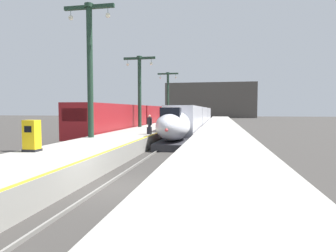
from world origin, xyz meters
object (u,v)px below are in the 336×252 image
object	(u,v)px
station_column_mid	(90,59)
passenger_mid_platform	(164,119)
station_column_distant	(168,92)
highspeed_train_main	(197,117)
regional_train_adjacent	(137,117)
passenger_near_edge	(150,123)
ticket_machine_yellow	(32,137)
station_column_far	(140,84)
rolling_suitcase	(149,130)

from	to	relation	value
station_column_mid	passenger_mid_platform	bearing A→B (deg)	75.51
station_column_distant	passenger_mid_platform	size ratio (longest dim) A/B	5.45
station_column_mid	station_column_distant	xyz separation A→B (m)	(0.00, 32.64, -0.46)
highspeed_train_main	regional_train_adjacent	xyz separation A→B (m)	(-8.10, -8.15, 0.17)
passenger_mid_platform	regional_train_adjacent	bearing A→B (deg)	127.33
passenger_near_edge	highspeed_train_main	bearing A→B (deg)	85.05
passenger_near_edge	ticket_machine_yellow	world-z (taller)	passenger_near_edge
station_column_distant	ticket_machine_yellow	bearing A→B (deg)	-89.50
regional_train_adjacent	station_column_distant	world-z (taller)	station_column_distant
regional_train_adjacent	station_column_distant	bearing A→B (deg)	80.41
station_column_far	passenger_mid_platform	xyz separation A→B (m)	(3.23, -0.92, -4.27)
station_column_far	highspeed_train_main	bearing A→B (deg)	67.65
passenger_mid_platform	ticket_machine_yellow	bearing A→B (deg)	-98.24
rolling_suitcase	ticket_machine_yellow	size ratio (longest dim) A/B	0.61
regional_train_adjacent	rolling_suitcase	world-z (taller)	regional_train_adjacent
station_column_far	ticket_machine_yellow	size ratio (longest dim) A/B	5.43
highspeed_train_main	station_column_far	distance (m)	16.11
station_column_distant	passenger_near_edge	distance (m)	29.82
station_column_far	station_column_mid	bearing A→B (deg)	-90.00
station_column_mid	passenger_near_edge	size ratio (longest dim) A/B	5.97
station_column_mid	station_column_distant	world-z (taller)	station_column_mid
station_column_mid	rolling_suitcase	distance (m)	7.74
highspeed_train_main	station_column_mid	size ratio (longest dim) A/B	5.61
station_column_distant	highspeed_train_main	bearing A→B (deg)	-39.53
highspeed_train_main	rolling_suitcase	size ratio (longest dim) A/B	57.64
station_column_far	rolling_suitcase	size ratio (longest dim) A/B	8.84
regional_train_adjacent	ticket_machine_yellow	distance (m)	27.13
station_column_mid	passenger_mid_platform	xyz separation A→B (m)	(3.23, 12.50, -5.01)
rolling_suitcase	station_column_far	bearing A→B (deg)	110.85
regional_train_adjacent	station_column_distant	xyz separation A→B (m)	(2.20, 13.02, 4.46)
station_column_far	rolling_suitcase	world-z (taller)	station_column_far
passenger_near_edge	passenger_mid_platform	world-z (taller)	same
rolling_suitcase	passenger_near_edge	bearing A→B (deg)	-72.58
station_column_mid	station_column_far	distance (m)	13.44
station_column_far	passenger_near_edge	distance (m)	11.52
station_column_mid	rolling_suitcase	xyz separation A→B (m)	(3.70, 3.71, -5.70)
station_column_far	station_column_distant	world-z (taller)	station_column_distant
station_column_distant	rolling_suitcase	distance (m)	29.63
highspeed_train_main	station_column_mid	distance (m)	28.84
station_column_mid	station_column_far	xyz separation A→B (m)	(-0.00, 13.42, -0.74)
passenger_near_edge	ticket_machine_yellow	bearing A→B (deg)	-107.68
highspeed_train_main	station_column_far	world-z (taller)	station_column_far
highspeed_train_main	station_column_mid	xyz separation A→B (m)	(-5.90, -27.77, 5.09)
station_column_distant	rolling_suitcase	xyz separation A→B (m)	(3.70, -28.92, -5.24)
station_column_far	passenger_near_edge	xyz separation A→B (m)	(3.79, -10.01, -4.27)
ticket_machine_yellow	station_column_distant	bearing A→B (deg)	90.50
station_column_mid	rolling_suitcase	bearing A→B (deg)	45.11
highspeed_train_main	station_column_distant	distance (m)	8.94
station_column_mid	ticket_machine_yellow	size ratio (longest dim) A/B	6.30
station_column_mid	regional_train_adjacent	bearing A→B (deg)	96.40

